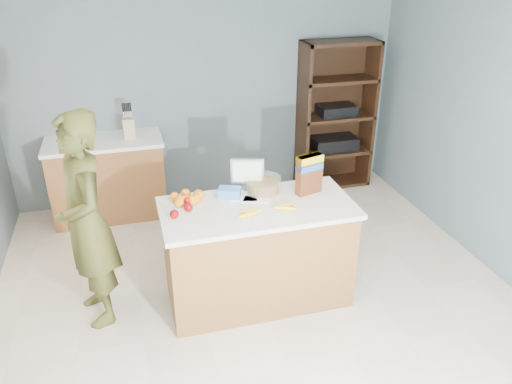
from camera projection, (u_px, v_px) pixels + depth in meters
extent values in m
cube|color=beige|center=(267.00, 318.00, 4.14)|extent=(4.50, 5.00, 0.02)
cube|color=slate|center=(207.00, 93.00, 5.74)|extent=(4.50, 0.02, 2.50)
cube|color=brown|center=(258.00, 255.00, 4.21)|extent=(1.50, 0.70, 0.86)
cube|color=silver|center=(258.00, 208.00, 4.01)|extent=(1.56, 0.76, 0.04)
cube|color=black|center=(258.00, 291.00, 4.38)|extent=(1.46, 0.66, 0.10)
cube|color=brown|center=(109.00, 180.00, 5.56)|extent=(1.20, 0.60, 0.86)
cube|color=white|center=(103.00, 142.00, 5.36)|extent=(1.24, 0.62, 0.04)
cube|color=black|center=(330.00, 112.00, 6.25)|extent=(0.90, 0.04, 1.80)
cube|color=black|center=(303.00, 119.00, 5.99)|extent=(0.04, 0.40, 1.80)
cube|color=black|center=(368.00, 113.00, 6.20)|extent=(0.04, 0.40, 1.80)
cube|color=black|center=(331.00, 181.00, 6.49)|extent=(0.90, 0.40, 0.04)
cube|color=black|center=(333.00, 151.00, 6.29)|extent=(0.90, 0.40, 0.04)
cube|color=black|center=(336.00, 116.00, 6.10)|extent=(0.90, 0.40, 0.04)
cube|color=black|center=(339.00, 80.00, 5.90)|extent=(0.90, 0.40, 0.04)
cube|color=black|center=(341.00, 42.00, 5.70)|extent=(0.90, 0.40, 0.04)
cube|color=black|center=(334.00, 143.00, 6.25)|extent=(0.55, 0.32, 0.16)
cube|color=black|center=(336.00, 110.00, 6.06)|extent=(0.45, 0.30, 0.12)
imported|color=#414019|center=(86.00, 222.00, 3.81)|extent=(0.58, 0.73, 1.75)
cube|color=tan|center=(129.00, 128.00, 5.36)|extent=(0.12, 0.10, 0.22)
cylinder|color=black|center=(124.00, 115.00, 5.28)|extent=(0.02, 0.02, 0.09)
cylinder|color=black|center=(125.00, 115.00, 5.28)|extent=(0.02, 0.02, 0.09)
cylinder|color=black|center=(127.00, 114.00, 5.29)|extent=(0.02, 0.02, 0.09)
cylinder|color=black|center=(129.00, 114.00, 5.29)|extent=(0.02, 0.02, 0.09)
cylinder|color=black|center=(131.00, 114.00, 5.30)|extent=(0.02, 0.02, 0.09)
cube|color=white|center=(244.00, 199.00, 4.11)|extent=(0.24, 0.15, 0.00)
cube|color=white|center=(257.00, 200.00, 4.09)|extent=(0.25, 0.20, 0.00)
ellipsoid|color=yellow|center=(252.00, 212.00, 3.87)|extent=(0.19, 0.06, 0.04)
ellipsoid|color=yellow|center=(248.00, 215.00, 3.82)|extent=(0.19, 0.09, 0.04)
ellipsoid|color=yellow|center=(284.00, 206.00, 3.95)|extent=(0.19, 0.07, 0.04)
ellipsoid|color=yellow|center=(286.00, 208.00, 3.92)|extent=(0.18, 0.11, 0.04)
sphere|color=#820409|center=(187.00, 201.00, 4.00)|extent=(0.07, 0.07, 0.07)
sphere|color=#820409|center=(188.00, 207.00, 3.90)|extent=(0.07, 0.07, 0.07)
sphere|color=#820409|center=(174.00, 214.00, 3.80)|extent=(0.07, 0.07, 0.07)
sphere|color=orange|center=(179.00, 203.00, 3.96)|extent=(0.08, 0.08, 0.08)
sphere|color=orange|center=(186.00, 193.00, 4.11)|extent=(0.08, 0.08, 0.08)
sphere|color=orange|center=(193.00, 200.00, 4.00)|extent=(0.08, 0.08, 0.08)
sphere|color=orange|center=(200.00, 195.00, 4.09)|extent=(0.08, 0.08, 0.08)
sphere|color=orange|center=(175.00, 197.00, 4.05)|extent=(0.08, 0.08, 0.08)
sphere|color=orange|center=(186.00, 199.00, 4.01)|extent=(0.08, 0.08, 0.08)
sphere|color=orange|center=(199.00, 194.00, 4.10)|extent=(0.08, 0.08, 0.08)
sphere|color=orange|center=(196.00, 199.00, 4.03)|extent=(0.08, 0.08, 0.08)
sphere|color=orange|center=(181.00, 200.00, 4.00)|extent=(0.08, 0.08, 0.08)
cube|color=blue|center=(229.00, 193.00, 4.12)|extent=(0.21, 0.18, 0.08)
cylinder|color=#267219|center=(263.00, 187.00, 4.21)|extent=(0.27, 0.27, 0.09)
cylinder|color=white|center=(263.00, 184.00, 4.20)|extent=(0.30, 0.30, 0.13)
cylinder|color=silver|center=(247.00, 189.00, 4.27)|extent=(0.12, 0.12, 0.01)
cylinder|color=silver|center=(247.00, 185.00, 4.26)|extent=(0.02, 0.02, 0.05)
cube|color=silver|center=(247.00, 171.00, 4.20)|extent=(0.28, 0.11, 0.22)
cube|color=yellow|center=(247.00, 172.00, 4.18)|extent=(0.23, 0.07, 0.18)
cube|color=#592B14|center=(309.00, 174.00, 4.14)|extent=(0.24, 0.14, 0.34)
cube|color=yellow|center=(310.00, 159.00, 4.07)|extent=(0.24, 0.14, 0.06)
cube|color=blue|center=(310.00, 167.00, 4.10)|extent=(0.24, 0.14, 0.05)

